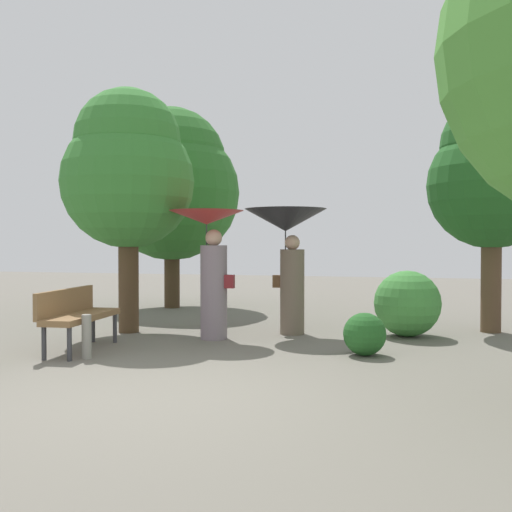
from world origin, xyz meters
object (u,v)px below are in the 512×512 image
tree_near_left (172,183)px  tree_mid_left (128,170)px  park_bench (76,313)px  person_left (210,252)px  tree_mid_right (492,173)px  path_marker_post (87,337)px  person_right (287,238)px

tree_near_left → tree_mid_left: (0.74, -3.50, -0.16)m
tree_near_left → tree_mid_left: size_ratio=1.13×
park_bench → tree_near_left: 5.70m
tree_mid_left → park_bench: bearing=-87.3°
person_left → park_bench: 2.14m
tree_near_left → tree_mid_right: bearing=-17.2°
tree_mid_left → path_marker_post: 3.21m
person_left → tree_near_left: bearing=38.6°
path_marker_post → tree_near_left: bearing=102.5°
person_left → path_marker_post: 2.34m
tree_mid_right → person_right: bearing=-162.3°
tree_mid_left → tree_mid_right: bearing=14.9°
tree_near_left → path_marker_post: bearing=-77.5°
person_right → tree_mid_left: 2.80m
tree_near_left → tree_mid_right: 6.74m
person_left → person_right: 1.30m
person_right → path_marker_post: 3.53m
person_right → path_marker_post: person_right is taller
person_left → park_bench: bearing=142.3°
person_right → tree_near_left: size_ratio=0.45×
path_marker_post → tree_mid_left: bearing=103.5°
tree_near_left → tree_mid_left: 3.58m
path_marker_post → tree_mid_right: bearing=34.9°
park_bench → tree_mid_left: tree_mid_left is taller
tree_mid_left → person_right: bearing=11.2°
person_right → tree_mid_right: tree_mid_right is taller
park_bench → tree_near_left: (-0.81, 5.15, 2.29)m
person_left → path_marker_post: size_ratio=3.50×
person_right → tree_mid_left: bearing=109.2°
park_bench → path_marker_post: (0.43, -0.46, -0.23)m
person_right → park_bench: bearing=139.3°
park_bench → path_marker_post: bearing=-141.4°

